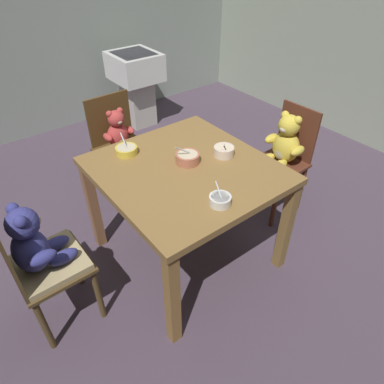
{
  "coord_description": "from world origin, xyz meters",
  "views": [
    {
      "loc": [
        1.4,
        -1.03,
        1.92
      ],
      "look_at": [
        0.0,
        0.05,
        0.55
      ],
      "focal_mm": 32.18,
      "sensor_mm": 36.0,
      "label": 1
    }
  ],
  "objects_px": {
    "teddy_chair_near_left": "(119,138)",
    "porridge_bowl_white_near_right": "(220,200)",
    "dining_table": "(186,181)",
    "teddy_chair_far_center": "(284,148)",
    "teddy_chair_near_front": "(37,252)",
    "porridge_bowl_terracotta_center": "(188,158)",
    "sink_basin": "(136,79)",
    "porridge_bowl_cream_far_center": "(224,151)",
    "porridge_bowl_yellow_near_left": "(126,150)"
  },
  "relations": [
    {
      "from": "teddy_chair_near_left",
      "to": "porridge_bowl_white_near_right",
      "type": "bearing_deg",
      "value": -5.52
    },
    {
      "from": "dining_table",
      "to": "teddy_chair_far_center",
      "type": "relative_size",
      "value": 1.22
    },
    {
      "from": "teddy_chair_near_left",
      "to": "teddy_chair_far_center",
      "type": "bearing_deg",
      "value": 40.98
    },
    {
      "from": "teddy_chair_near_front",
      "to": "teddy_chair_near_left",
      "type": "bearing_deg",
      "value": 42.4
    },
    {
      "from": "teddy_chair_near_front",
      "to": "porridge_bowl_terracotta_center",
      "type": "height_order",
      "value": "teddy_chair_near_front"
    },
    {
      "from": "porridge_bowl_terracotta_center",
      "to": "dining_table",
      "type": "bearing_deg",
      "value": -49.57
    },
    {
      "from": "sink_basin",
      "to": "porridge_bowl_white_near_right",
      "type": "bearing_deg",
      "value": -20.13
    },
    {
      "from": "porridge_bowl_cream_far_center",
      "to": "porridge_bowl_terracotta_center",
      "type": "bearing_deg",
      "value": -108.57
    },
    {
      "from": "teddy_chair_near_front",
      "to": "porridge_bowl_white_near_right",
      "type": "xyz_separation_m",
      "value": [
        0.45,
        0.86,
        0.21
      ]
    },
    {
      "from": "teddy_chair_near_front",
      "to": "sink_basin",
      "type": "relative_size",
      "value": 1.14
    },
    {
      "from": "teddy_chair_near_front",
      "to": "porridge_bowl_yellow_near_left",
      "type": "distance_m",
      "value": 0.81
    },
    {
      "from": "porridge_bowl_yellow_near_left",
      "to": "porridge_bowl_terracotta_center",
      "type": "bearing_deg",
      "value": 38.13
    },
    {
      "from": "dining_table",
      "to": "teddy_chair_near_left",
      "type": "bearing_deg",
      "value": 178.14
    },
    {
      "from": "porridge_bowl_terracotta_center",
      "to": "porridge_bowl_yellow_near_left",
      "type": "bearing_deg",
      "value": -141.87
    },
    {
      "from": "teddy_chair_near_left",
      "to": "porridge_bowl_cream_far_center",
      "type": "relative_size",
      "value": 6.64
    },
    {
      "from": "porridge_bowl_terracotta_center",
      "to": "porridge_bowl_white_near_right",
      "type": "bearing_deg",
      "value": -14.46
    },
    {
      "from": "teddy_chair_far_center",
      "to": "porridge_bowl_white_near_right",
      "type": "bearing_deg",
      "value": 18.12
    },
    {
      "from": "teddy_chair_near_left",
      "to": "porridge_bowl_yellow_near_left",
      "type": "bearing_deg",
      "value": -22.7
    },
    {
      "from": "porridge_bowl_cream_far_center",
      "to": "sink_basin",
      "type": "distance_m",
      "value": 2.17
    },
    {
      "from": "porridge_bowl_yellow_near_left",
      "to": "dining_table",
      "type": "bearing_deg",
      "value": 29.48
    },
    {
      "from": "teddy_chair_near_left",
      "to": "porridge_bowl_white_near_right",
      "type": "distance_m",
      "value": 1.38
    },
    {
      "from": "teddy_chair_near_front",
      "to": "porridge_bowl_cream_far_center",
      "type": "relative_size",
      "value": 7.31
    },
    {
      "from": "teddy_chair_far_center",
      "to": "teddy_chair_near_left",
      "type": "relative_size",
      "value": 1.01
    },
    {
      "from": "dining_table",
      "to": "porridge_bowl_yellow_near_left",
      "type": "xyz_separation_m",
      "value": [
        -0.36,
        -0.2,
        0.13
      ]
    },
    {
      "from": "teddy_chair_near_front",
      "to": "porridge_bowl_white_near_right",
      "type": "distance_m",
      "value": 1.0
    },
    {
      "from": "teddy_chair_near_left",
      "to": "porridge_bowl_yellow_near_left",
      "type": "relative_size",
      "value": 5.75
    },
    {
      "from": "dining_table",
      "to": "porridge_bowl_yellow_near_left",
      "type": "bearing_deg",
      "value": -150.52
    },
    {
      "from": "porridge_bowl_cream_far_center",
      "to": "dining_table",
      "type": "bearing_deg",
      "value": -97.59
    },
    {
      "from": "porridge_bowl_white_near_right",
      "to": "sink_basin",
      "type": "height_order",
      "value": "porridge_bowl_white_near_right"
    },
    {
      "from": "porridge_bowl_cream_far_center",
      "to": "porridge_bowl_yellow_near_left",
      "type": "relative_size",
      "value": 0.87
    },
    {
      "from": "teddy_chair_near_front",
      "to": "teddy_chair_far_center",
      "type": "bearing_deg",
      "value": -3.41
    },
    {
      "from": "porridge_bowl_terracotta_center",
      "to": "sink_basin",
      "type": "distance_m",
      "value": 2.17
    },
    {
      "from": "teddy_chair_near_left",
      "to": "porridge_bowl_white_near_right",
      "type": "height_order",
      "value": "porridge_bowl_white_near_right"
    },
    {
      "from": "teddy_chair_near_front",
      "to": "sink_basin",
      "type": "bearing_deg",
      "value": 47.61
    },
    {
      "from": "porridge_bowl_terracotta_center",
      "to": "porridge_bowl_cream_far_center",
      "type": "bearing_deg",
      "value": 71.43
    },
    {
      "from": "teddy_chair_near_front",
      "to": "porridge_bowl_yellow_near_left",
      "type": "relative_size",
      "value": 6.32
    },
    {
      "from": "teddy_chair_far_center",
      "to": "sink_basin",
      "type": "height_order",
      "value": "teddy_chair_far_center"
    },
    {
      "from": "dining_table",
      "to": "teddy_chair_far_center",
      "type": "distance_m",
      "value": 0.94
    },
    {
      "from": "porridge_bowl_cream_far_center",
      "to": "porridge_bowl_white_near_right",
      "type": "bearing_deg",
      "value": -44.17
    },
    {
      "from": "teddy_chair_near_left",
      "to": "porridge_bowl_white_near_right",
      "type": "relative_size",
      "value": 6.89
    },
    {
      "from": "dining_table",
      "to": "sink_basin",
      "type": "distance_m",
      "value": 2.21
    },
    {
      "from": "teddy_chair_far_center",
      "to": "porridge_bowl_yellow_near_left",
      "type": "height_order",
      "value": "porridge_bowl_yellow_near_left"
    },
    {
      "from": "dining_table",
      "to": "porridge_bowl_cream_far_center",
      "type": "height_order",
      "value": "porridge_bowl_cream_far_center"
    },
    {
      "from": "teddy_chair_far_center",
      "to": "teddy_chair_near_left",
      "type": "xyz_separation_m",
      "value": [
        -0.98,
        -0.9,
        -0.04
      ]
    },
    {
      "from": "sink_basin",
      "to": "porridge_bowl_yellow_near_left",
      "type": "bearing_deg",
      "value": -31.43
    },
    {
      "from": "teddy_chair_near_left",
      "to": "porridge_bowl_terracotta_center",
      "type": "height_order",
      "value": "porridge_bowl_terracotta_center"
    },
    {
      "from": "dining_table",
      "to": "teddy_chair_near_left",
      "type": "distance_m",
      "value": 0.97
    },
    {
      "from": "teddy_chair_near_front",
      "to": "sink_basin",
      "type": "xyz_separation_m",
      "value": [
        -1.99,
        1.76,
        -0.03
      ]
    },
    {
      "from": "porridge_bowl_yellow_near_left",
      "to": "sink_basin",
      "type": "xyz_separation_m",
      "value": [
        -1.69,
        1.03,
        -0.24
      ]
    },
    {
      "from": "porridge_bowl_terracotta_center",
      "to": "porridge_bowl_yellow_near_left",
      "type": "height_order",
      "value": "porridge_bowl_terracotta_center"
    }
  ]
}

